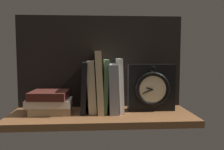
# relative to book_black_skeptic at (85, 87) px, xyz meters

# --- Properties ---
(ground_plane) EXTENTS (0.71, 0.27, 0.03)m
(ground_plane) POSITION_rel_book_black_skeptic_xyz_m (0.07, -0.04, -0.11)
(ground_plane) COLOR brown
(back_panel) EXTENTS (0.71, 0.01, 0.40)m
(back_panel) POSITION_rel_book_black_skeptic_xyz_m (0.07, 0.09, 0.10)
(back_panel) COLOR black
(back_panel) RESTS_ON ground_plane
(book_black_skeptic) EXTENTS (0.03, 0.14, 0.20)m
(book_black_skeptic) POSITION_rel_book_black_skeptic_xyz_m (0.00, 0.00, 0.00)
(book_black_skeptic) COLOR black
(book_black_skeptic) RESTS_ON ground_plane
(book_cream_twain) EXTENTS (0.04, 0.13, 0.21)m
(book_cream_twain) POSITION_rel_book_black_skeptic_xyz_m (0.03, 0.00, 0.00)
(book_cream_twain) COLOR beige
(book_cream_twain) RESTS_ON ground_plane
(book_tan_shortstories) EXTENTS (0.04, 0.17, 0.24)m
(book_tan_shortstories) POSITION_rel_book_black_skeptic_xyz_m (0.06, 0.00, 0.02)
(book_tan_shortstories) COLOR tan
(book_tan_shortstories) RESTS_ON ground_plane
(book_green_romantic) EXTENTS (0.03, 0.15, 0.21)m
(book_green_romantic) POSITION_rel_book_black_skeptic_xyz_m (0.08, 0.00, 0.01)
(book_green_romantic) COLOR #476B44
(book_green_romantic) RESTS_ON ground_plane
(book_gray_chess) EXTENTS (0.04, 0.17, 0.19)m
(book_gray_chess) POSITION_rel_book_black_skeptic_xyz_m (0.11, 0.00, -0.00)
(book_gray_chess) COLOR gray
(book_gray_chess) RESTS_ON ground_plane
(book_white_catcher) EXTENTS (0.03, 0.13, 0.21)m
(book_white_catcher) POSITION_rel_book_black_skeptic_xyz_m (0.14, 0.00, 0.01)
(book_white_catcher) COLOR silver
(book_white_catcher) RESTS_ON ground_plane
(framed_clock) EXTENTS (0.19, 0.06, 0.19)m
(framed_clock) POSITION_rel_book_black_skeptic_xyz_m (0.27, -0.00, -0.00)
(framed_clock) COLOR black
(framed_clock) RESTS_ON ground_plane
(book_stack_side) EXTENTS (0.17, 0.14, 0.09)m
(book_stack_side) POSITION_rel_book_black_skeptic_xyz_m (-0.13, -0.03, -0.06)
(book_stack_side) COLOR #9E8966
(book_stack_side) RESTS_ON ground_plane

